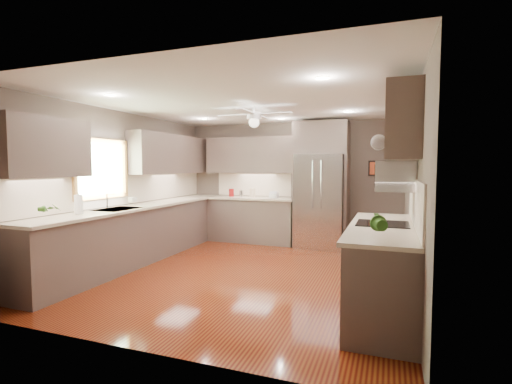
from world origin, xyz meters
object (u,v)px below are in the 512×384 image
Objects in this scene: canister_a at (231,193)px; potted_plant_right at (379,223)px; bowl at (274,197)px; stool at (374,251)px; canister_b at (241,194)px; refrigerator at (321,187)px; paper_towel at (79,204)px; soap_bottle at (134,199)px; potted_plant_left at (50,208)px; canister_c at (252,193)px; microwave at (395,176)px.

canister_a is 0.53× the size of potted_plant_right.
potted_plant_right is 4.48m from bowl.
canister_a is 0.38× the size of stool.
canister_a is 0.23m from canister_b.
refrigerator is (1.70, -0.06, 0.18)m from canister_b.
paper_towel is at bearing -116.26° from bowl.
refrigerator is (2.78, 2.09, 0.16)m from soap_bottle.
potted_plant_left is at bearing -88.88° from paper_towel.
potted_plant_left is (0.13, -1.74, 0.04)m from soap_bottle.
soap_bottle is 4.36m from potted_plant_right.
soap_bottle reaches higher than canister_a.
paper_towel is (-0.01, 0.45, 0.01)m from potted_plant_left.
soap_bottle is at bearing -130.29° from bowl.
canister_a is 0.07× the size of refrigerator.
stool is (2.99, -1.17, -0.78)m from canister_a.
paper_towel is (-2.66, -3.38, -0.11)m from refrigerator.
paper_towel is (-1.21, -3.44, 0.05)m from canister_c.
potted_plant_right is at bearing -61.06° from bowl.
canister_a is at bearing 177.98° from canister_b.
soap_bottle is 0.33× the size of microwave.
canister_b is 0.74× the size of soap_bottle.
potted_plant_left is at bearing -124.66° from refrigerator.
stool is (3.83, 0.99, -0.79)m from soap_bottle.
refrigerator is (-1.20, 3.88, 0.08)m from potted_plant_right.
potted_plant_right is at bearing -51.58° from canister_a.
stool is (2.50, -1.16, -0.79)m from canister_c.
bowl is at bearing -1.90° from canister_c.
potted_plant_right reaches higher than potted_plant_left.
canister_c is 2.87m from stool.
potted_plant_right is (2.64, -3.93, 0.07)m from canister_c.
canister_c reaches higher than stool.
bowl is 0.82× the size of paper_towel.
potted_plant_left is at bearing -113.44° from bowl.
canister_c is 0.72× the size of paper_towel.
soap_bottle is 2.80m from bowl.
stool is 4.44m from paper_towel.
soap_bottle is at bearing 95.33° from paper_towel.
canister_a is 3.52m from paper_towel.
microwave reaches higher than canister_b.
refrigerator reaches higher than bowl.
microwave is at bearing 9.59° from paper_towel.
refrigerator is at bearing 51.83° from paper_towel.
canister_c is 0.59× the size of potted_plant_right.
canister_a is 0.65× the size of potted_plant_left.
stool is at bearing -46.29° from refrigerator.
soap_bottle is 0.69× the size of potted_plant_left.
refrigerator is at bearing 133.71° from stool.
refrigerator reaches higher than stool.
paper_towel reaches higher than canister_b.
refrigerator is at bearing 55.34° from potted_plant_left.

